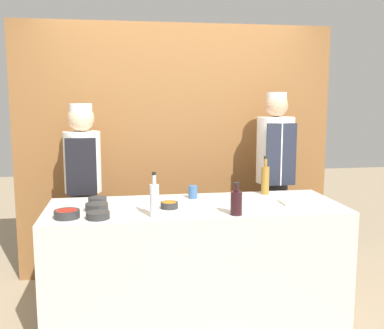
{
  "coord_description": "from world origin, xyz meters",
  "views": [
    {
      "loc": [
        -0.53,
        -3.19,
        1.71
      ],
      "look_at": [
        0.0,
        0.16,
        1.21
      ],
      "focal_mm": 42.0,
      "sensor_mm": 36.0,
      "label": 1
    }
  ],
  "objects_px": {
    "chef_right": "(274,179)",
    "sauce_bowl_brown": "(97,207)",
    "sauce_bowl_white": "(98,215)",
    "sauce_bowl_red": "(67,214)",
    "sauce_bowl_orange": "(169,205)",
    "bottle_vinegar": "(265,179)",
    "chef_left": "(83,189)",
    "bottle_wine": "(236,202)",
    "cutting_board": "(304,202)",
    "sauce_bowl_yellow": "(97,200)",
    "bottle_clear": "(154,199)",
    "cup_blue": "(193,192)"
  },
  "relations": [
    {
      "from": "sauce_bowl_yellow",
      "to": "cutting_board",
      "type": "distance_m",
      "value": 1.55
    },
    {
      "from": "bottle_wine",
      "to": "chef_left",
      "type": "distance_m",
      "value": 1.51
    },
    {
      "from": "sauce_bowl_orange",
      "to": "bottle_vinegar",
      "type": "relative_size",
      "value": 0.4
    },
    {
      "from": "bottle_vinegar",
      "to": "chef_left",
      "type": "xyz_separation_m",
      "value": [
        -1.49,
        0.44,
        -0.12
      ]
    },
    {
      "from": "cup_blue",
      "to": "chef_left",
      "type": "relative_size",
      "value": 0.06
    },
    {
      "from": "sauce_bowl_brown",
      "to": "sauce_bowl_yellow",
      "type": "relative_size",
      "value": 1.17
    },
    {
      "from": "sauce_bowl_yellow",
      "to": "bottle_wine",
      "type": "relative_size",
      "value": 0.61
    },
    {
      "from": "bottle_vinegar",
      "to": "chef_left",
      "type": "bearing_deg",
      "value": 163.74
    },
    {
      "from": "bottle_clear",
      "to": "chef_left",
      "type": "relative_size",
      "value": 0.18
    },
    {
      "from": "sauce_bowl_orange",
      "to": "cutting_board",
      "type": "xyz_separation_m",
      "value": [
        1.02,
        -0.0,
        -0.02
      ]
    },
    {
      "from": "cutting_board",
      "to": "cup_blue",
      "type": "relative_size",
      "value": 3.52
    },
    {
      "from": "sauce_bowl_brown",
      "to": "bottle_wine",
      "type": "distance_m",
      "value": 0.98
    },
    {
      "from": "cutting_board",
      "to": "chef_right",
      "type": "relative_size",
      "value": 0.2
    },
    {
      "from": "sauce_bowl_orange",
      "to": "bottle_clear",
      "type": "xyz_separation_m",
      "value": [
        -0.12,
        -0.21,
        0.09
      ]
    },
    {
      "from": "sauce_bowl_brown",
      "to": "sauce_bowl_white",
      "type": "height_order",
      "value": "sauce_bowl_brown"
    },
    {
      "from": "sauce_bowl_white",
      "to": "sauce_bowl_red",
      "type": "bearing_deg",
      "value": 167.01
    },
    {
      "from": "bottle_wine",
      "to": "chef_left",
      "type": "xyz_separation_m",
      "value": [
        -1.09,
        1.04,
        -0.09
      ]
    },
    {
      "from": "bottle_clear",
      "to": "chef_right",
      "type": "height_order",
      "value": "chef_right"
    },
    {
      "from": "sauce_bowl_orange",
      "to": "bottle_vinegar",
      "type": "xyz_separation_m",
      "value": [
        0.83,
        0.36,
        0.1
      ]
    },
    {
      "from": "bottle_clear",
      "to": "chef_left",
      "type": "bearing_deg",
      "value": 118.33
    },
    {
      "from": "bottle_clear",
      "to": "chef_right",
      "type": "xyz_separation_m",
      "value": [
        1.19,
        1.0,
        -0.08
      ]
    },
    {
      "from": "sauce_bowl_orange",
      "to": "sauce_bowl_white",
      "type": "distance_m",
      "value": 0.53
    },
    {
      "from": "sauce_bowl_yellow",
      "to": "bottle_clear",
      "type": "bearing_deg",
      "value": -47.05
    },
    {
      "from": "sauce_bowl_yellow",
      "to": "sauce_bowl_orange",
      "type": "bearing_deg",
      "value": -22.22
    },
    {
      "from": "sauce_bowl_white",
      "to": "chef_left",
      "type": "xyz_separation_m",
      "value": [
        -0.17,
        0.99,
        -0.02
      ]
    },
    {
      "from": "sauce_bowl_yellow",
      "to": "sauce_bowl_white",
      "type": "distance_m",
      "value": 0.41
    },
    {
      "from": "sauce_bowl_red",
      "to": "sauce_bowl_white",
      "type": "bearing_deg",
      "value": -12.99
    },
    {
      "from": "sauce_bowl_red",
      "to": "bottle_vinegar",
      "type": "height_order",
      "value": "bottle_vinegar"
    },
    {
      "from": "sauce_bowl_brown",
      "to": "bottle_clear",
      "type": "distance_m",
      "value": 0.46
    },
    {
      "from": "bottle_wine",
      "to": "cup_blue",
      "type": "xyz_separation_m",
      "value": [
        -0.21,
        0.55,
        -0.04
      ]
    },
    {
      "from": "sauce_bowl_orange",
      "to": "bottle_vinegar",
      "type": "bearing_deg",
      "value": 23.19
    },
    {
      "from": "chef_right",
      "to": "sauce_bowl_brown",
      "type": "bearing_deg",
      "value": -153.77
    },
    {
      "from": "sauce_bowl_brown",
      "to": "cup_blue",
      "type": "height_order",
      "value": "cup_blue"
    },
    {
      "from": "sauce_bowl_brown",
      "to": "chef_right",
      "type": "bearing_deg",
      "value": 26.23
    },
    {
      "from": "sauce_bowl_red",
      "to": "bottle_vinegar",
      "type": "xyz_separation_m",
      "value": [
        1.53,
        0.51,
        0.09
      ]
    },
    {
      "from": "sauce_bowl_brown",
      "to": "bottle_wine",
      "type": "height_order",
      "value": "bottle_wine"
    },
    {
      "from": "sauce_bowl_red",
      "to": "chef_left",
      "type": "distance_m",
      "value": 0.95
    },
    {
      "from": "bottle_clear",
      "to": "cup_blue",
      "type": "xyz_separation_m",
      "value": [
        0.34,
        0.51,
        -0.07
      ]
    },
    {
      "from": "sauce_bowl_yellow",
      "to": "chef_right",
      "type": "relative_size",
      "value": 0.08
    },
    {
      "from": "bottle_wine",
      "to": "chef_right",
      "type": "height_order",
      "value": "chef_right"
    },
    {
      "from": "chef_left",
      "to": "chef_right",
      "type": "distance_m",
      "value": 1.73
    },
    {
      "from": "chef_right",
      "to": "sauce_bowl_yellow",
      "type": "bearing_deg",
      "value": -159.83
    },
    {
      "from": "bottle_wine",
      "to": "bottle_clear",
      "type": "distance_m",
      "value": 0.55
    },
    {
      "from": "sauce_bowl_red",
      "to": "chef_right",
      "type": "relative_size",
      "value": 0.1
    },
    {
      "from": "cutting_board",
      "to": "sauce_bowl_white",
      "type": "bearing_deg",
      "value": -172.42
    },
    {
      "from": "sauce_bowl_red",
      "to": "cup_blue",
      "type": "distance_m",
      "value": 1.02
    },
    {
      "from": "sauce_bowl_white",
      "to": "cutting_board",
      "type": "bearing_deg",
      "value": 7.58
    },
    {
      "from": "sauce_bowl_red",
      "to": "bottle_clear",
      "type": "distance_m",
      "value": 0.58
    },
    {
      "from": "bottle_wine",
      "to": "sauce_bowl_white",
      "type": "bearing_deg",
      "value": 176.98
    },
    {
      "from": "bottle_clear",
      "to": "chef_right",
      "type": "distance_m",
      "value": 1.56
    }
  ]
}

